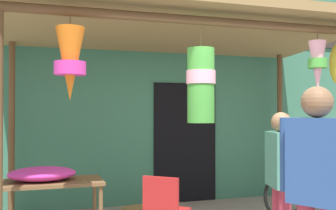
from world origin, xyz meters
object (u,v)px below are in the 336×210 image
Objects in this scene: folding_chair at (165,207)px; vendor_in_orange at (281,173)px; display_table at (48,187)px; flower_heap_on_table at (44,174)px; customer_foreground at (317,181)px; parked_bicycle at (312,190)px.

vendor_in_orange is (1.10, -0.51, 0.38)m from folding_chair.
flower_heap_on_table is at bearing 173.00° from display_table.
vendor_in_orange reaches higher than flower_heap_on_table.
customer_foreground reaches higher than folding_chair.
vendor_in_orange is (2.26, -1.44, 0.27)m from display_table.
vendor_in_orange is at bearing -135.06° from parked_bicycle.
vendor_in_orange is at bearing -24.85° from folding_chair.
display_table is 3.78m from parked_bicycle.
folding_chair is at bearing -37.50° from flower_heap_on_table.
customer_foreground is (0.66, -1.64, 0.51)m from folding_chair.
vendor_in_orange is (2.32, -1.44, 0.11)m from flower_heap_on_table.
parked_bicycle is at bearing 53.65° from customer_foreground.
parked_bicycle is (3.82, 0.06, -0.43)m from flower_heap_on_table.
display_table is at bearing -178.99° from parked_bicycle.
folding_chair is 1.84m from customer_foreground.
parked_bicycle is (3.77, 0.07, -0.27)m from display_table.
parked_bicycle is at bearing 20.93° from folding_chair.
flower_heap_on_table is at bearing -179.10° from parked_bicycle.
display_table is 1.60× the size of flower_heap_on_table.
customer_foreground is (1.83, -2.57, 0.39)m from display_table.
parked_bicycle is 1.15× the size of vendor_in_orange.
display_table is 0.75× the size of customer_foreground.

